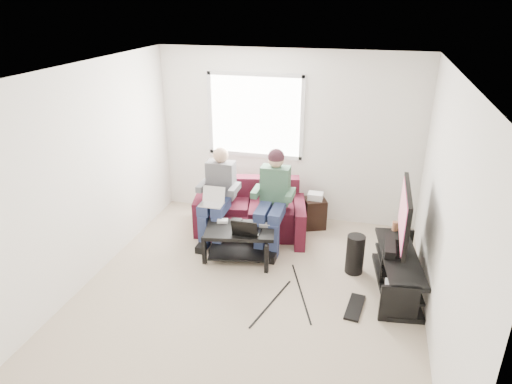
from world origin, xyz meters
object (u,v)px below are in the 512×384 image
sofa (250,213)px  subwoofer (355,254)px  end_table (315,212)px  tv_stand (397,273)px  tv (404,217)px  coffee_table (240,237)px

sofa → subwoofer: 1.75m
end_table → sofa: bearing=-157.5°
subwoofer → end_table: (-0.67, 1.12, -0.00)m
subwoofer → end_table: size_ratio=0.92×
tv_stand → tv: tv is taller
coffee_table → tv_stand: 2.03m
coffee_table → end_table: size_ratio=1.77×
tv → subwoofer: tv is taller
sofa → tv: 2.35m
end_table → tv_stand: bearing=-48.3°
sofa → tv: bearing=-22.2°
tv_stand → subwoofer: size_ratio=2.74×
end_table → tv: bearing=-46.2°
sofa → coffee_table: size_ratio=1.82×
sofa → tv_stand: sofa is taller
subwoofer → end_table: end_table is taller
tv → end_table: size_ratio=1.96×
sofa → tv_stand: size_ratio=1.28×
tv_stand → end_table: end_table is taller
coffee_table → tv: size_ratio=0.90×
sofa → subwoofer: (1.58, -0.74, -0.04)m
sofa → end_table: sofa is taller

